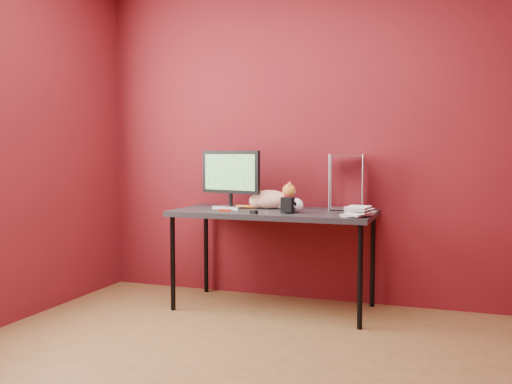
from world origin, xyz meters
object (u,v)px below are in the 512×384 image
(cat, at_px, (270,199))
(book_stack, at_px, (350,158))
(desk, at_px, (274,217))
(monitor, at_px, (231,176))
(speaker, at_px, (288,206))
(skull_mug, at_px, (296,205))

(cat, distance_m, book_stack, 0.80)
(desk, relative_size, book_stack, 1.88)
(monitor, height_order, speaker, monitor)
(cat, bearing_deg, desk, -60.04)
(monitor, xyz_separation_m, book_stack, (0.97, -0.23, 0.15))
(desk, xyz_separation_m, skull_mug, (0.20, -0.10, 0.10))
(skull_mug, height_order, book_stack, book_stack)
(desk, height_order, skull_mug, skull_mug)
(desk, bearing_deg, monitor, 171.90)
(book_stack, bearing_deg, cat, 157.11)
(desk, xyz_separation_m, cat, (-0.07, 0.11, 0.12))
(speaker, bearing_deg, skull_mug, 62.32)
(speaker, relative_size, book_stack, 0.15)
(skull_mug, bearing_deg, speaker, -103.73)
(monitor, bearing_deg, book_stack, -1.02)
(monitor, bearing_deg, speaker, -10.53)
(desk, relative_size, cat, 3.31)
(skull_mug, xyz_separation_m, speaker, (-0.04, -0.07, 0.00))
(skull_mug, bearing_deg, book_stack, 8.09)
(skull_mug, distance_m, speaker, 0.08)
(skull_mug, relative_size, speaker, 0.97)
(desk, distance_m, speaker, 0.25)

